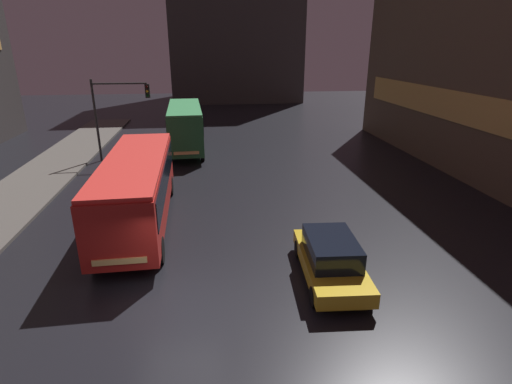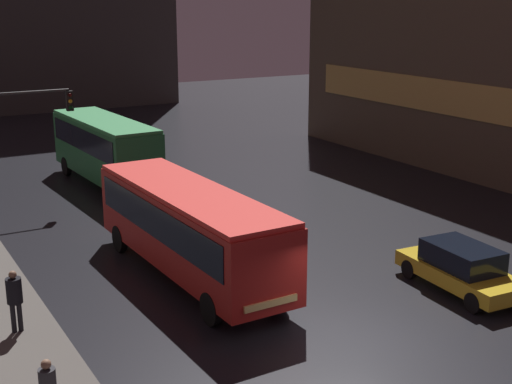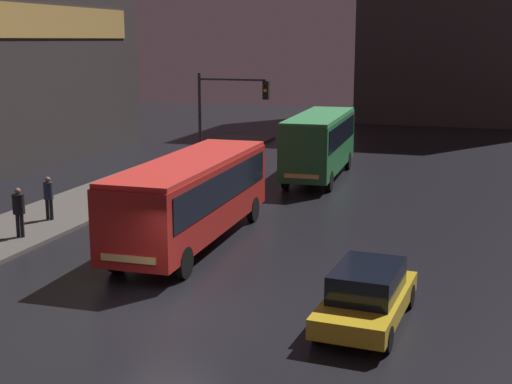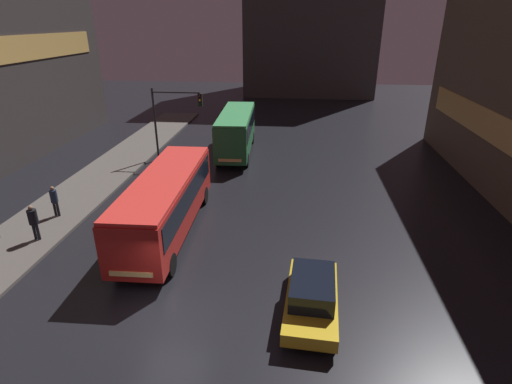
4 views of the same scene
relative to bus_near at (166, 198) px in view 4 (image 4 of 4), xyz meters
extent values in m
plane|color=black|center=(2.01, -6.59, -1.90)|extent=(120.00, 120.00, 0.00)
cube|color=#56514C|center=(-6.99, 3.41, -1.83)|extent=(4.00, 48.00, 0.15)
cube|color=#E0B25B|center=(-13.79, 9.91, 6.25)|extent=(0.24, 22.18, 1.80)
cube|color=#E0B25B|center=(18.05, 5.92, 2.24)|extent=(0.24, 23.15, 1.80)
cube|color=#383333|center=(7.75, 44.60, 10.62)|extent=(18.00, 12.00, 25.03)
cube|color=#EAC66B|center=(-1.20, 44.60, 7.76)|extent=(0.24, 10.20, 1.80)
cube|color=#AD1E19|center=(0.00, 0.00, -0.17)|extent=(2.73, 10.17, 2.37)
cube|color=black|center=(0.00, 0.00, 0.27)|extent=(2.77, 9.36, 1.10)
cube|color=red|center=(0.00, 0.00, 1.10)|extent=(2.67, 9.97, 0.16)
cube|color=#F4CC72|center=(0.12, -5.07, -0.95)|extent=(1.74, 0.14, 0.20)
cylinder|color=black|center=(1.23, -3.63, -1.40)|extent=(0.27, 1.01, 1.00)
cylinder|color=black|center=(-1.06, -3.68, -1.40)|extent=(0.27, 1.01, 1.00)
cylinder|color=black|center=(1.06, 3.68, -1.40)|extent=(0.27, 1.01, 1.00)
cylinder|color=black|center=(-1.23, 3.63, -1.40)|extent=(0.27, 1.01, 1.00)
cube|color=#236B38|center=(1.54, 13.39, -0.02)|extent=(2.75, 9.13, 2.67)
cube|color=black|center=(1.54, 13.39, 0.56)|extent=(2.78, 8.41, 1.10)
cube|color=#399252|center=(1.54, 13.39, 1.39)|extent=(2.70, 8.95, 0.16)
cube|color=#F4CC72|center=(1.74, 8.86, -0.95)|extent=(1.66, 0.17, 0.20)
cylinder|color=black|center=(2.76, 10.32, -1.40)|extent=(0.29, 1.01, 1.00)
cylinder|color=black|center=(0.60, 10.23, -1.40)|extent=(0.29, 1.01, 1.00)
cylinder|color=black|center=(2.49, 16.55, -1.40)|extent=(0.29, 1.01, 1.00)
cylinder|color=black|center=(0.33, 16.46, -1.40)|extent=(0.29, 1.01, 1.00)
cube|color=gold|center=(7.12, -5.42, -1.35)|extent=(2.13, 4.59, 0.50)
cube|color=black|center=(7.12, -5.42, -0.74)|extent=(1.73, 2.56, 0.73)
cylinder|color=black|center=(7.87, -7.01, -1.58)|extent=(0.24, 0.65, 0.64)
cylinder|color=black|center=(6.18, -6.90, -1.58)|extent=(0.24, 0.65, 0.64)
cylinder|color=black|center=(8.07, -3.93, -1.58)|extent=(0.24, 0.65, 0.64)
cylinder|color=black|center=(6.37, -3.83, -1.58)|extent=(0.24, 0.65, 0.64)
cylinder|color=black|center=(-6.65, 0.91, -1.34)|extent=(0.14, 0.14, 0.83)
cylinder|color=black|center=(-6.47, 0.91, -1.34)|extent=(0.14, 0.14, 0.83)
cylinder|color=#1E283D|center=(-6.56, 0.91, -0.58)|extent=(0.39, 0.39, 0.69)
sphere|color=#8C664C|center=(-6.56, 0.91, -0.12)|extent=(0.22, 0.22, 0.22)
cylinder|color=black|center=(-6.19, -1.62, -1.31)|extent=(0.14, 0.14, 0.87)
cylinder|color=black|center=(-6.01, -1.62, -1.31)|extent=(0.14, 0.14, 0.87)
cylinder|color=black|center=(-6.10, -1.62, -0.52)|extent=(0.54, 0.54, 0.73)
sphere|color=#8C664C|center=(-6.10, -1.62, -0.04)|extent=(0.22, 0.22, 0.22)
cylinder|color=#2D2D2D|center=(-4.27, 11.16, 0.86)|extent=(0.16, 0.16, 5.52)
cylinder|color=#2D2D2D|center=(-2.49, 11.16, 3.32)|extent=(3.56, 0.12, 0.12)
cube|color=black|center=(-0.71, 11.16, 2.82)|extent=(0.30, 0.24, 0.90)
sphere|color=#390706|center=(-0.71, 11.02, 3.10)|extent=(0.18, 0.18, 0.18)
sphere|color=gold|center=(-0.71, 11.02, 2.82)|extent=(0.18, 0.18, 0.18)
sphere|color=black|center=(-0.71, 11.02, 2.54)|extent=(0.18, 0.18, 0.18)
camera|label=1|loc=(3.12, -16.97, 5.65)|focal=28.00mm
camera|label=2|loc=(-9.43, -20.80, 7.30)|focal=50.00mm
camera|label=3|loc=(9.74, -22.76, 5.28)|focal=50.00mm
camera|label=4|loc=(6.29, -17.50, 8.16)|focal=28.00mm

